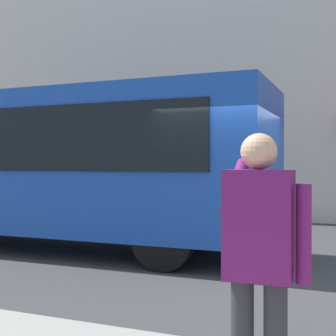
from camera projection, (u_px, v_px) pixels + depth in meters
name	position (u px, v px, depth m)	size (l,w,h in m)	color
ground_plane	(246.00, 269.00, 7.43)	(60.00, 60.00, 0.00)	#38383A
building_facade_far	(299.00, 17.00, 13.67)	(28.00, 1.55, 12.00)	beige
red_bus	(46.00, 163.00, 9.42)	(9.05, 2.54, 3.08)	#1947AD
pedestrian_photographer	(260.00, 251.00, 2.81)	(0.53, 0.52, 1.70)	#2D2D33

